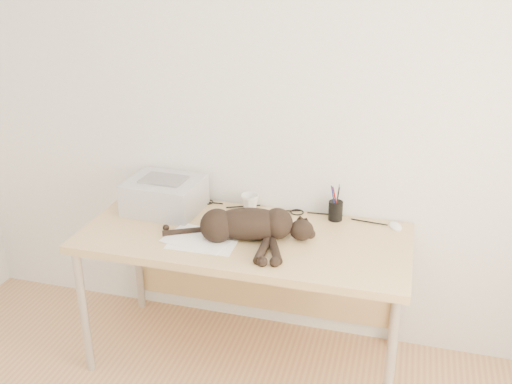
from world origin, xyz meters
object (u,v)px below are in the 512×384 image
(mug, at_px, (250,203))
(mouse, at_px, (396,224))
(desk, at_px, (249,250))
(pen_cup, at_px, (336,210))
(printer, at_px, (165,195))
(cat, at_px, (245,226))

(mug, xyz_separation_m, mouse, (0.76, 0.00, -0.03))
(mug, bearing_deg, mouse, 0.00)
(desk, bearing_deg, mouse, 15.31)
(desk, height_order, mug, mug)
(mug, height_order, pen_cup, pen_cup)
(desk, xyz_separation_m, mouse, (0.71, 0.19, 0.15))
(printer, height_order, pen_cup, pen_cup)
(printer, xyz_separation_m, mug, (0.44, 0.11, -0.04))
(cat, distance_m, mug, 0.34)
(desk, bearing_deg, printer, 170.55)
(mouse, bearing_deg, mug, 156.66)
(cat, height_order, mug, cat)
(mouse, bearing_deg, cat, -177.57)
(mug, height_order, mouse, mug)
(desk, distance_m, mouse, 0.75)
(cat, xyz_separation_m, pen_cup, (0.38, 0.34, -0.02))
(desk, bearing_deg, mug, 104.60)
(desk, distance_m, mug, 0.27)
(cat, bearing_deg, printer, 143.02)
(desk, relative_size, printer, 4.06)
(desk, height_order, printer, printer)
(cat, relative_size, pen_cup, 3.94)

